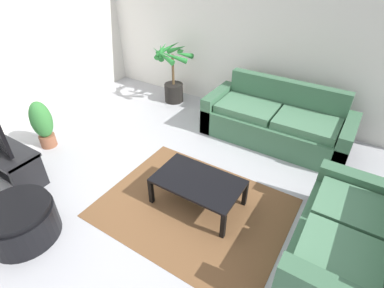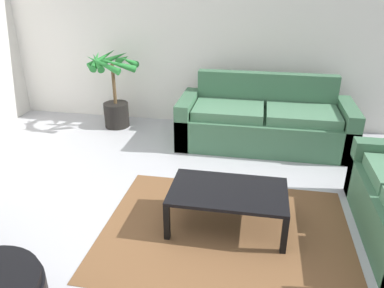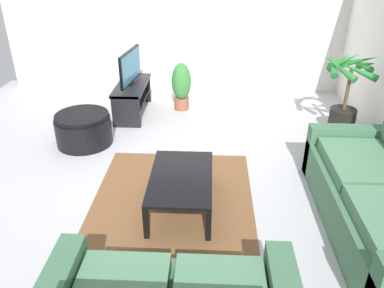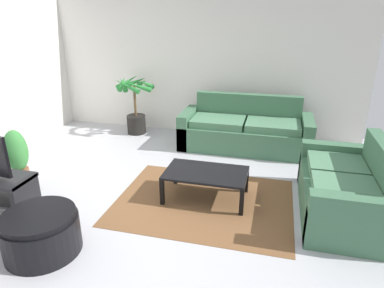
{
  "view_description": "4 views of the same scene",
  "coord_description": "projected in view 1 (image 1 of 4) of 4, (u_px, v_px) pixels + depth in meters",
  "views": [
    {
      "loc": [
        1.95,
        -1.85,
        2.7
      ],
      "look_at": [
        0.24,
        0.86,
        0.48
      ],
      "focal_mm": 27.61,
      "sensor_mm": 36.0,
      "label": 1
    },
    {
      "loc": [
        0.82,
        -2.45,
        2.11
      ],
      "look_at": [
        0.25,
        0.67,
        0.66
      ],
      "focal_mm": 34.93,
      "sensor_mm": 36.0,
      "label": 2
    },
    {
      "loc": [
        3.88,
        0.67,
        2.47
      ],
      "look_at": [
        0.35,
        0.49,
        0.6
      ],
      "focal_mm": 36.09,
      "sensor_mm": 36.0,
      "label": 3
    },
    {
      "loc": [
        1.4,
        -3.36,
        2.24
      ],
      "look_at": [
        0.4,
        0.53,
        0.68
      ],
      "focal_mm": 31.46,
      "sensor_mm": 36.0,
      "label": 4
    }
  ],
  "objects": [
    {
      "name": "area_rug",
      "position": [
        193.0,
        208.0,
        3.61
      ],
      "size": [
        2.2,
        1.7,
        0.01
      ],
      "primitive_type": "cube",
      "color": "brown",
      "rests_on": "ground"
    },
    {
      "name": "ottoman",
      "position": [
        21.0,
        222.0,
        3.16
      ],
      "size": [
        0.74,
        0.74,
        0.43
      ],
      "color": "black",
      "rests_on": "ground"
    },
    {
      "name": "potted_plant_small",
      "position": [
        42.0,
        123.0,
        4.47
      ],
      "size": [
        0.31,
        0.31,
        0.77
      ],
      "color": "brown",
      "rests_on": "ground"
    },
    {
      "name": "tv_stand",
      "position": [
        4.0,
        159.0,
        3.9
      ],
      "size": [
        1.1,
        0.45,
        0.49
      ],
      "color": "black",
      "rests_on": "ground"
    },
    {
      "name": "couch_loveseat",
      "position": [
        349.0,
        246.0,
        2.82
      ],
      "size": [
        0.9,
        1.63,
        0.9
      ],
      "color": "#3F6B4C",
      "rests_on": "ground"
    },
    {
      "name": "couch_main",
      "position": [
        276.0,
        123.0,
        4.69
      ],
      "size": [
        2.24,
        0.9,
        0.9
      ],
      "color": "#3F6B4C",
      "rests_on": "ground"
    },
    {
      "name": "potted_palm",
      "position": [
        173.0,
        76.0,
        5.69
      ],
      "size": [
        0.79,
        0.78,
        1.14
      ],
      "color": "black",
      "rests_on": "ground"
    },
    {
      "name": "coffee_table",
      "position": [
        198.0,
        183.0,
        3.49
      ],
      "size": [
        1.04,
        0.63,
        0.37
      ],
      "color": "black",
      "rests_on": "ground"
    },
    {
      "name": "ground_plane",
      "position": [
        139.0,
        203.0,
        3.68
      ],
      "size": [
        6.6,
        6.6,
        0.0
      ],
      "primitive_type": "plane",
      "color": "#B2B2B7"
    },
    {
      "name": "wall_back",
      "position": [
        247.0,
        36.0,
        4.99
      ],
      "size": [
        6.0,
        0.06,
        2.7
      ],
      "primitive_type": "cube",
      "color": "silver",
      "rests_on": "ground"
    }
  ]
}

